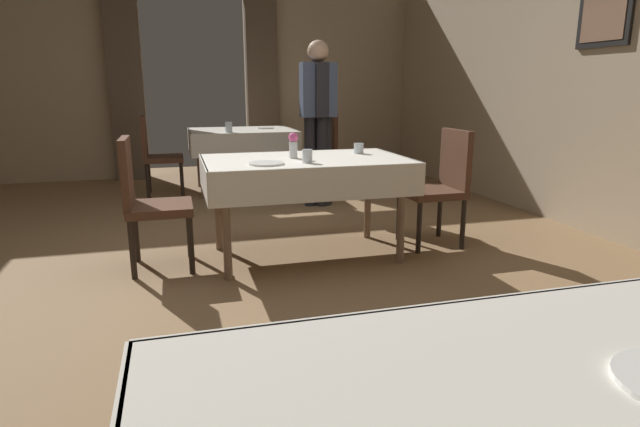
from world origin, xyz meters
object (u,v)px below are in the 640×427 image
plate_far_b (266,128)px  glass_mid_d (307,156)px  chair_far_right (322,146)px  glass_mid_b (359,148)px  person_waiter_by_doorway (318,110)px  chair_mid_left (147,198)px  dining_table_mid (306,170)px  person_diner_standing_aside (318,109)px  chair_mid_right (441,182)px  plate_mid_c (266,163)px  dining_table_far (242,137)px  glass_far_a (229,127)px  chair_far_left (156,152)px  flower_vase_mid (293,144)px

plate_far_b → glass_mid_d: bearing=-94.3°
chair_far_right → glass_mid_b: 2.59m
person_waiter_by_doorway → chair_mid_left: bearing=-135.8°
dining_table_mid → person_diner_standing_aside: size_ratio=0.86×
chair_mid_left → chair_mid_right: 2.25m
plate_mid_c → person_waiter_by_doorway: bearing=64.8°
dining_table_far → chair_far_right: size_ratio=1.35×
chair_mid_left → plate_mid_c: chair_mid_left is taller
dining_table_mid → glass_far_a: bearing=97.6°
person_diner_standing_aside → dining_table_mid: bearing=-108.3°
chair_mid_right → chair_far_left: (-2.26, 2.65, 0.00)m
chair_far_right → glass_far_a: 1.29m
chair_mid_right → plate_far_b: (-0.94, 2.77, 0.24)m
glass_mid_d → dining_table_mid: bearing=79.2°
chair_far_right → flower_vase_mid: size_ratio=4.98×
dining_table_mid → dining_table_far: bearing=92.6°
chair_mid_left → plate_mid_c: bearing=-17.0°
glass_mid_b → plate_far_b: 2.65m
chair_mid_left → chair_far_left: 2.65m
chair_mid_left → chair_mid_right: bearing=-0.1°
dining_table_far → person_waiter_by_doorway: bearing=-57.3°
glass_mid_d → person_diner_standing_aside: size_ratio=0.05×
dining_table_far → plate_mid_c: (-0.21, -2.92, 0.10)m
chair_far_left → dining_table_mid: bearing=-67.0°
plate_mid_c → glass_far_a: glass_far_a is taller
chair_mid_left → flower_vase_mid: flower_vase_mid is taller
chair_mid_right → chair_far_left: same height
person_waiter_by_doorway → plate_far_b: bearing=108.0°
chair_far_right → glass_mid_b: size_ratio=11.55×
chair_far_left → dining_table_far: bearing=1.8°
glass_mid_d → person_diner_standing_aside: bearing=72.6°
dining_table_far → glass_mid_b: glass_mid_b is taller
glass_far_a → person_diner_standing_aside: 1.11m
flower_vase_mid → person_diner_standing_aside: bearing=68.9°
flower_vase_mid → plate_far_b: flower_vase_mid is taller
glass_mid_b → dining_table_far: bearing=103.0°
chair_far_right → person_waiter_by_doorway: size_ratio=0.54×
chair_far_left → chair_mid_left: bearing=-89.8°
plate_mid_c → person_waiter_by_doorway: size_ratio=0.14×
dining_table_mid → chair_far_left: bearing=113.0°
dining_table_far → glass_far_a: glass_far_a is taller
chair_mid_right → person_diner_standing_aside: (-0.56, 1.69, 0.51)m
dining_table_mid → chair_mid_right: bearing=0.9°
chair_far_left → glass_mid_b: bearing=-57.5°
glass_mid_d → flower_vase_mid: bearing=98.8°
chair_far_left → plate_far_b: bearing=5.0°
chair_far_left → glass_far_a: size_ratio=8.00×
flower_vase_mid → dining_table_far: bearing=90.8°
glass_mid_b → glass_mid_d: 0.64m
dining_table_far → flower_vase_mid: bearing=-89.2°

